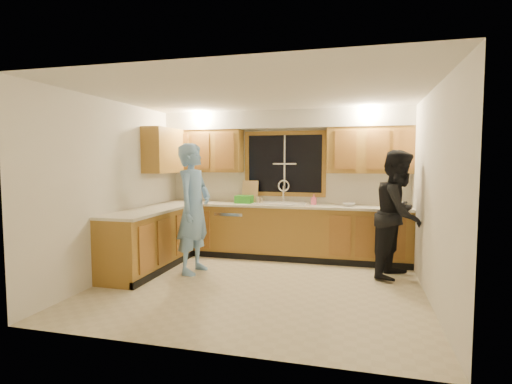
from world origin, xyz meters
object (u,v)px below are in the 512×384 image
stove (128,248)px  man (194,208)px  knife_block (192,195)px  dish_crate (244,199)px  soap_bottle (314,199)px  sink (281,207)px  dishwasher (234,232)px  bowl (349,205)px  woman (399,214)px

stove → man: size_ratio=0.47×
knife_block → dish_crate: knife_block is taller
stove → soap_bottle: soap_bottle is taller
sink → soap_bottle: size_ratio=4.91×
man → soap_bottle: 2.05m
stove → knife_block: size_ratio=4.28×
dishwasher → knife_block: 1.02m
stove → knife_block: bearing=85.7°
man → dishwasher: bearing=-5.3°
stove → bowl: size_ratio=4.33×
dishwasher → man: size_ratio=0.43×
sink → dishwasher: 0.96m
dishwasher → dish_crate: dish_crate is taller
stove → knife_block: (0.14, 1.89, 0.58)m
man → knife_block: size_ratio=9.07×
sink → woman: 1.96m
woman → knife_block: bearing=99.8°
dishwasher → soap_bottle: bearing=2.2°
sink → knife_block: sink is taller
bowl → sink: bearing=178.7°
woman → knife_block: (-3.49, 0.77, 0.12)m
dish_crate → man: bearing=-109.1°
dishwasher → man: man is taller
knife_block → dish_crate: 1.00m
soap_bottle → bowl: 0.58m
stove → man: (0.72, 0.61, 0.50)m
man → sink: bearing=-36.2°
bowl → stove: bearing=-148.4°
sink → dishwasher: size_ratio=1.05×
stove → bowl: bowl is taller
dishwasher → man: bearing=-100.7°
man → bowl: size_ratio=9.18×
sink → stove: sink is taller
man → dish_crate: man is taller
sink → dishwasher: (-0.85, -0.01, -0.45)m
man → soap_bottle: bearing=-46.9°
stove → dish_crate: (1.14, 1.83, 0.54)m
dishwasher → bowl: 2.04m
sink → man: (-1.08, -1.21, 0.09)m
dishwasher → woman: size_ratio=0.45×
sink → woman: bearing=-21.2°
knife_block → soap_bottle: knife_block is taller
bowl → man: bearing=-151.6°
man → dish_crate: 1.28m
sink → dish_crate: size_ratio=3.06×
dish_crate → stove: bearing=-122.0°
stove → soap_bottle: bearing=38.5°
man → woman: size_ratio=1.06×
woman → man: bearing=122.1°
sink → knife_block: (-1.66, 0.06, 0.16)m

